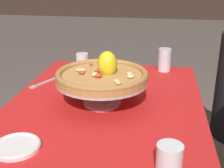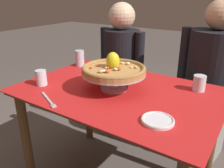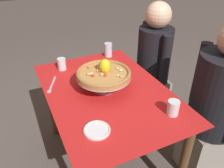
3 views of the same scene
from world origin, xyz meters
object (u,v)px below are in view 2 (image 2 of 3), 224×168
at_px(water_glass_back_right, 199,84).
at_px(side_plate, 158,120).
at_px(water_glass_back_left, 80,59).
at_px(diner_left, 121,72).
at_px(water_glass_front_left, 41,79).
at_px(dinner_fork, 49,100).
at_px(pizza, 114,69).
at_px(diner_right, 209,87).
at_px(pizza_stand, 114,77).

height_order(water_glass_back_right, side_plate, water_glass_back_right).
distance_m(water_glass_back_left, diner_left, 0.48).
bearing_deg(water_glass_front_left, dinner_fork, -32.28).
height_order(pizza, diner_left, diner_left).
relative_size(water_glass_front_left, diner_right, 0.08).
bearing_deg(pizza, pizza_stand, -43.02).
relative_size(side_plate, dinner_fork, 0.74).
xyz_separation_m(water_glass_back_left, water_glass_back_right, (0.91, 0.01, -0.01)).
bearing_deg(water_glass_back_left, diner_left, 73.64).
xyz_separation_m(pizza_stand, water_glass_front_left, (-0.42, -0.19, -0.04)).
height_order(side_plate, diner_left, diner_left).
distance_m(water_glass_back_left, water_glass_front_left, 0.45).
bearing_deg(diner_right, dinner_fork, -122.17).
xyz_separation_m(pizza, water_glass_front_left, (-0.41, -0.19, -0.09)).
relative_size(pizza, diner_left, 0.31).
bearing_deg(water_glass_back_left, diner_right, 24.30).
distance_m(pizza, water_glass_back_right, 0.51).
height_order(diner_left, diner_right, diner_right).
xyz_separation_m(pizza, dinner_fork, (-0.20, -0.33, -0.13)).
height_order(side_plate, diner_right, diner_right).
bearing_deg(water_glass_back_right, water_glass_back_left, -179.16).
bearing_deg(diner_right, diner_left, 179.17).
relative_size(side_plate, diner_left, 0.13).
xyz_separation_m(diner_left, diner_right, (0.78, -0.01, 0.03)).
relative_size(pizza_stand, dinner_fork, 1.84).
relative_size(water_glass_back_left, water_glass_back_right, 1.32).
distance_m(pizza_stand, diner_left, 0.80).
bearing_deg(water_glass_back_right, pizza_stand, -147.99).
bearing_deg(water_glass_front_left, pizza, 24.91).
height_order(pizza, water_glass_back_left, pizza).
relative_size(dinner_fork, diner_right, 0.17).
height_order(pizza_stand, diner_left, diner_left).
height_order(side_plate, dinner_fork, side_plate).
bearing_deg(dinner_fork, pizza, 58.27).
relative_size(pizza_stand, water_glass_front_left, 3.88).
relative_size(water_glass_front_left, dinner_fork, 0.47).
height_order(water_glass_back_left, diner_right, diner_right).
bearing_deg(diner_right, pizza, -122.39).
relative_size(water_glass_back_left, dinner_fork, 0.61).
bearing_deg(dinner_fork, water_glass_front_left, 147.72).
relative_size(pizza, water_glass_back_left, 3.01).
bearing_deg(side_plate, diner_right, 86.94).
bearing_deg(dinner_fork, pizza_stand, 57.94).
xyz_separation_m(water_glass_front_left, diner_right, (0.83, 0.85, -0.15)).
xyz_separation_m(water_glass_back_right, dinner_fork, (-0.63, -0.59, -0.04)).
bearing_deg(pizza, dinner_fork, -121.73).
bearing_deg(dinner_fork, water_glass_back_right, 43.20).
bearing_deg(diner_right, water_glass_front_left, -134.34).
relative_size(pizza, dinner_fork, 1.83).
xyz_separation_m(side_plate, dinner_fork, (-0.57, -0.12, -0.01)).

